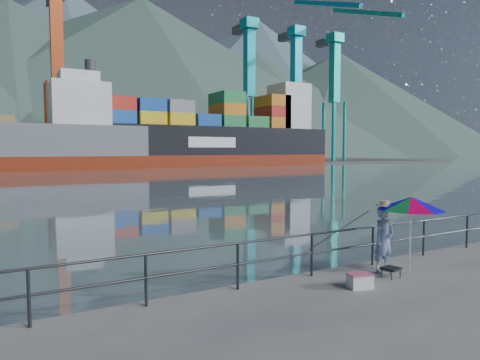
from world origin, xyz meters
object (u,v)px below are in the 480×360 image
beach_umbrella (411,203)px  cooler_bag (360,281)px  container_ship (210,136)px  fisherman (384,239)px

beach_umbrella → cooler_bag: (-1.76, -0.15, -1.57)m
container_ship → beach_umbrella: bearing=-111.9°
fisherman → cooler_bag: fisherman is taller
fisherman → container_ship: size_ratio=0.03×
fisherman → container_ship: (29.43, 71.91, 5.06)m
cooler_bag → container_ship: (30.82, 72.52, 5.72)m
beach_umbrella → container_ship: (29.07, 72.38, 4.15)m
beach_umbrella → cooler_bag: 2.36m
beach_umbrella → fisherman: bearing=127.7°
cooler_bag → fisherman: bearing=39.0°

